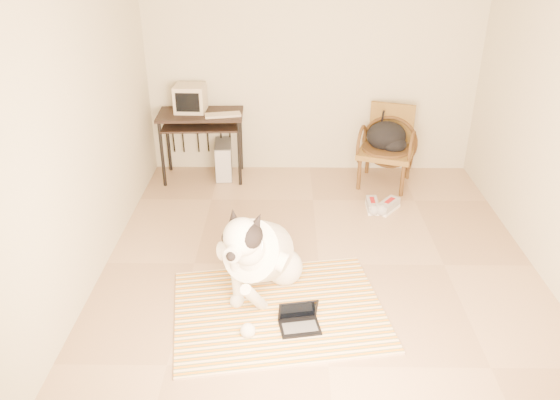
{
  "coord_description": "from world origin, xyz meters",
  "views": [
    {
      "loc": [
        -0.32,
        -4.28,
        2.88
      ],
      "look_at": [
        -0.36,
        -0.38,
        0.87
      ],
      "focal_mm": 35.0,
      "sensor_mm": 36.0,
      "label": 1
    }
  ],
  "objects_px": {
    "laptop": "(299,320)",
    "backpack": "(388,137)",
    "crt_monitor": "(190,98)",
    "rattan_chair": "(387,146)",
    "dog": "(259,255)",
    "computer_desk": "(201,123)",
    "pc_tower": "(224,160)"
  },
  "relations": [
    {
      "from": "laptop",
      "to": "backpack",
      "type": "xyz_separation_m",
      "value": [
        1.09,
        2.69,
        0.52
      ]
    },
    {
      "from": "crt_monitor",
      "to": "rattan_chair",
      "type": "xyz_separation_m",
      "value": [
        2.35,
        -0.18,
        -0.52
      ]
    },
    {
      "from": "backpack",
      "to": "dog",
      "type": "bearing_deg",
      "value": -122.6
    },
    {
      "from": "laptop",
      "to": "computer_desk",
      "type": "relative_size",
      "value": 0.34
    },
    {
      "from": "crt_monitor",
      "to": "backpack",
      "type": "xyz_separation_m",
      "value": [
        2.34,
        -0.21,
        -0.4
      ]
    },
    {
      "from": "dog",
      "to": "crt_monitor",
      "type": "height_order",
      "value": "crt_monitor"
    },
    {
      "from": "dog",
      "to": "laptop",
      "type": "bearing_deg",
      "value": -54.86
    },
    {
      "from": "laptop",
      "to": "rattan_chair",
      "type": "xyz_separation_m",
      "value": [
        1.1,
        2.72,
        0.39
      ]
    },
    {
      "from": "dog",
      "to": "rattan_chair",
      "type": "height_order",
      "value": "dog"
    },
    {
      "from": "crt_monitor",
      "to": "backpack",
      "type": "distance_m",
      "value": 2.38
    },
    {
      "from": "dog",
      "to": "backpack",
      "type": "height_order",
      "value": "dog"
    },
    {
      "from": "laptop",
      "to": "rattan_chair",
      "type": "height_order",
      "value": "rattan_chair"
    },
    {
      "from": "computer_desk",
      "to": "pc_tower",
      "type": "bearing_deg",
      "value": 12.74
    },
    {
      "from": "crt_monitor",
      "to": "backpack",
      "type": "height_order",
      "value": "crt_monitor"
    },
    {
      "from": "computer_desk",
      "to": "rattan_chair",
      "type": "distance_m",
      "value": 2.24
    },
    {
      "from": "crt_monitor",
      "to": "backpack",
      "type": "bearing_deg",
      "value": -5.17
    },
    {
      "from": "crt_monitor",
      "to": "laptop",
      "type": "bearing_deg",
      "value": -66.75
    },
    {
      "from": "rattan_chair",
      "to": "dog",
      "type": "bearing_deg",
      "value": -122.42
    },
    {
      "from": "computer_desk",
      "to": "laptop",
      "type": "bearing_deg",
      "value": -68.2
    },
    {
      "from": "dog",
      "to": "rattan_chair",
      "type": "distance_m",
      "value": 2.67
    },
    {
      "from": "dog",
      "to": "computer_desk",
      "type": "bearing_deg",
      "value": 108.75
    },
    {
      "from": "computer_desk",
      "to": "pc_tower",
      "type": "height_order",
      "value": "computer_desk"
    },
    {
      "from": "crt_monitor",
      "to": "pc_tower",
      "type": "relative_size",
      "value": 0.75
    },
    {
      "from": "pc_tower",
      "to": "backpack",
      "type": "relative_size",
      "value": 1.03
    },
    {
      "from": "rattan_chair",
      "to": "computer_desk",
      "type": "bearing_deg",
      "value": 177.44
    },
    {
      "from": "computer_desk",
      "to": "rattan_chair",
      "type": "bearing_deg",
      "value": -2.56
    },
    {
      "from": "dog",
      "to": "backpack",
      "type": "xyz_separation_m",
      "value": [
        1.42,
        2.22,
        0.21
      ]
    },
    {
      "from": "computer_desk",
      "to": "rattan_chair",
      "type": "relative_size",
      "value": 1.1
    },
    {
      "from": "rattan_chair",
      "to": "backpack",
      "type": "bearing_deg",
      "value": -106.11
    },
    {
      "from": "dog",
      "to": "laptop",
      "type": "height_order",
      "value": "dog"
    },
    {
      "from": "computer_desk",
      "to": "crt_monitor",
      "type": "distance_m",
      "value": 0.31
    },
    {
      "from": "computer_desk",
      "to": "pc_tower",
      "type": "xyz_separation_m",
      "value": [
        0.24,
        0.06,
        -0.5
      ]
    }
  ]
}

